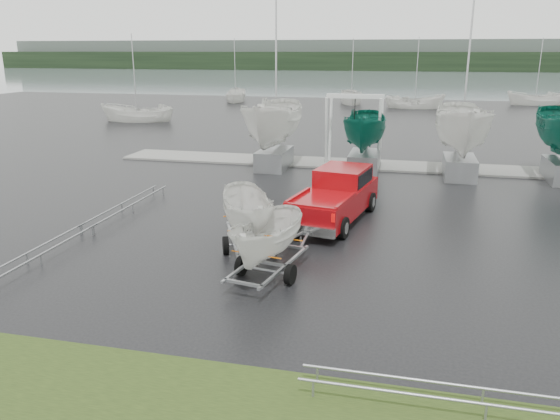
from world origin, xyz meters
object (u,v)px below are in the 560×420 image
object	(u,v)px
pickup_truck	(337,194)
trailer_hitched	(268,202)
trailer_parked	(248,177)
boat_hoist	(354,120)

from	to	relation	value
pickup_truck	trailer_hitched	size ratio (longest dim) A/B	1.46
trailer_parked	boat_hoist	size ratio (longest dim) A/B	1.14
trailer_hitched	trailer_parked	distance (m)	2.41
trailer_parked	pickup_truck	bearing A→B (deg)	36.91
pickup_truck	trailer_hitched	bearing A→B (deg)	-90.00
trailer_hitched	trailer_parked	world-z (taller)	trailer_parked
pickup_truck	boat_hoist	world-z (taller)	boat_hoist
boat_hoist	pickup_truck	bearing A→B (deg)	-87.41
trailer_hitched	trailer_parked	xyz separation A→B (m)	(-1.22, 2.07, 0.24)
trailer_hitched	boat_hoist	bearing A→B (deg)	98.31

